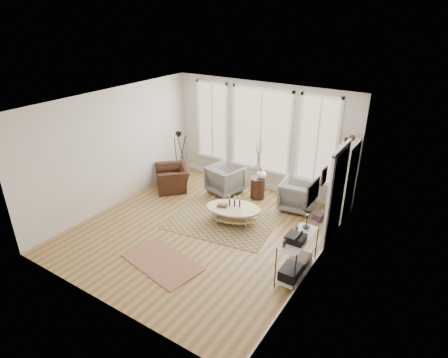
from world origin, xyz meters
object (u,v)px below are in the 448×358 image
Objects in this scene: low_shelf at (297,252)px; armchair_left at (225,179)px; side_table at (258,171)px; armchair_right at (297,195)px; coffee_table at (233,211)px; accent_chair at (173,178)px; bookcase at (344,182)px.

low_shelf is 3.71m from armchair_left.
armchair_left is 0.53× the size of side_table.
coffee_table is at bearing 48.11° from armchair_right.
accent_chair is (-3.34, -0.77, -0.05)m from armchair_right.
side_table is 2.40m from accent_chair.
armchair_right is (0.99, 1.42, 0.06)m from coffee_table.
bookcase is 2.52× the size of armchair_right.
low_shelf is 2.59m from armchair_right.
armchair_left reaches higher than accent_chair.
side_table is (-0.12, 1.42, 0.44)m from coffee_table.
bookcase is 1.58× the size of low_shelf.
bookcase is 2.64m from coffee_table.
side_table reaches higher than armchair_right.
low_shelf reaches higher than armchair_right.
low_shelf is at bearing -91.28° from bookcase.
side_table is at bearing 94.75° from coffee_table.
armchair_left reaches higher than coffee_table.
coffee_table is 1.78× the size of armchair_right.
coffee_table is 1.60m from armchair_left.
low_shelf is at bearing -26.01° from coffee_table.
bookcase reaches higher than low_shelf.
coffee_table is (-1.97, 0.96, -0.20)m from low_shelf.
coffee_table is at bearing 142.07° from armchair_left.
armchair_right is at bearing 55.29° from coffee_table.
accent_chair is at bearing 5.87° from armchair_right.
coffee_table is at bearing 27.99° from accent_chair.
low_shelf is 0.83× the size of side_table.
coffee_table is 0.92× the size of side_table.
accent_chair is at bearing -160.86° from side_table.
low_shelf is at bearing 156.53° from armchair_left.
low_shelf is (-0.06, -2.52, -0.44)m from bookcase.
low_shelf is 4.62m from accent_chair.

